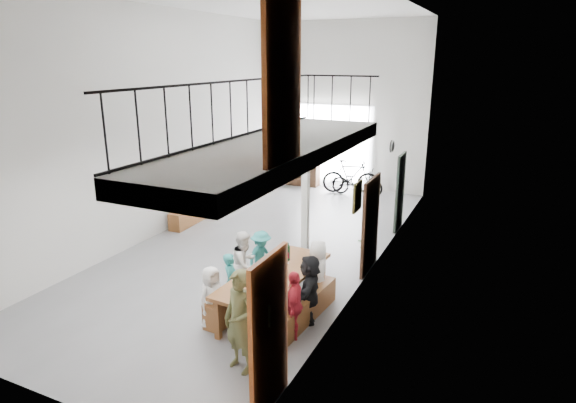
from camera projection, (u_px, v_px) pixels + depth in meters
The scene contains 24 objects.
floor at pixel (262, 245), 11.57m from camera, with size 12.00×12.00×0.00m, color slate.
room_walls at pixel (260, 94), 10.55m from camera, with size 12.00×12.00×12.00m.
gateway_portal at pixel (332, 146), 16.49m from camera, with size 2.80×0.08×2.80m, color white.
right_wall_decor at pixel (348, 212), 8.36m from camera, with size 0.07×8.28×5.07m.
balcony at pixel (279, 152), 7.21m from camera, with size 1.52×5.62×4.00m.
tasting_table at pixel (274, 278), 8.22m from camera, with size 1.15×2.55×0.79m.
bench_inner at pixel (244, 295), 8.62m from camera, with size 0.31×1.96×0.45m, color brown.
bench_wall at pixel (305, 310), 8.12m from camera, with size 0.25×1.95×0.45m, color brown.
tableware at pixel (273, 264), 8.19m from camera, with size 0.46×1.07×0.35m.
side_bench at pixel (191, 215), 13.04m from camera, with size 0.36×1.63×0.46m, color brown.
oak_barrel at pixel (257, 182), 15.74m from camera, with size 0.54×0.54×0.79m.
serving_counter at pixel (293, 170), 17.04m from camera, with size 1.92×0.53×1.01m, color #3B2117.
counter_bottles at pixel (293, 152), 16.85m from camera, with size 1.68×0.18×0.28m.
guest_left_a at pixel (212, 297), 7.90m from camera, with size 0.52×0.34×1.07m, color silver.
guest_left_b at pixel (231, 282), 8.44m from camera, with size 0.39×0.26×1.07m, color teal.
guest_left_c at pixel (245, 264), 8.94m from camera, with size 0.62×0.48×1.27m, color silver.
guest_left_d at pixel (261, 257), 9.45m from camera, with size 0.71×0.41×1.10m, color teal.
guest_right_a at pixel (294, 305), 7.59m from camera, with size 0.67×0.28×1.14m, color #B41E2C.
guest_right_b at pixel (310, 289), 8.06m from camera, with size 1.11×0.35×1.19m, color black.
guest_right_c at pixel (318, 272), 8.69m from camera, with size 0.58×0.38×1.19m, color silver.
host_standing at pixel (240, 322), 6.74m from camera, with size 0.56×0.37×1.53m, color brown.
potted_plant at pixel (367, 246), 10.90m from camera, with size 0.39×0.34×0.44m, color #1F491C.
bicycle_near at pixel (357, 182), 15.61m from camera, with size 0.59×1.68×0.88m, color black.
bicycle_far at pixel (351, 177), 15.80m from camera, with size 0.52×1.86×1.12m, color black.
Camera 1 is at (5.10, -9.52, 4.31)m, focal length 30.00 mm.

